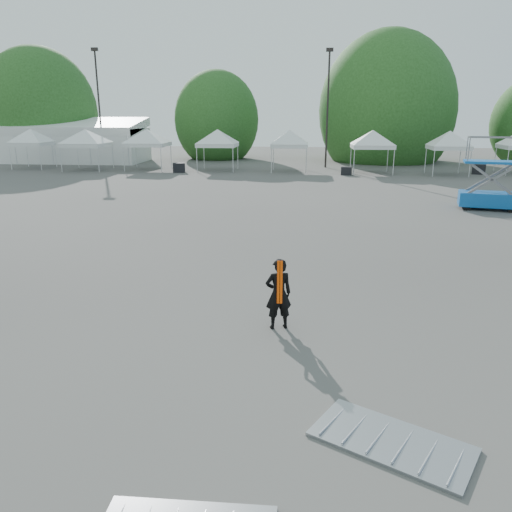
{
  "coord_description": "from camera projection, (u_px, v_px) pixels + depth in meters",
  "views": [
    {
      "loc": [
        1.23,
        -12.73,
        4.56
      ],
      "look_at": [
        0.12,
        -1.39,
        1.3
      ],
      "focal_mm": 35.0,
      "sensor_mm": 36.0,
      "label": 1
    }
  ],
  "objects": [
    {
      "name": "tent_f",
      "position": [
        373.0,
        134.0,
        38.84
      ],
      "size": [
        4.49,
        4.49,
        3.88
      ],
      "color": "silver",
      "rests_on": "ground"
    },
    {
      "name": "tent_a",
      "position": [
        31.0,
        132.0,
        42.36
      ],
      "size": [
        4.01,
        4.01,
        3.88
      ],
      "color": "silver",
      "rests_on": "ground"
    },
    {
      "name": "man",
      "position": [
        278.0,
        294.0,
        10.8
      ],
      "size": [
        0.67,
        0.53,
        1.59
      ],
      "rotation": [
        0.0,
        0.0,
        3.44
      ],
      "color": "black",
      "rests_on": "ground"
    },
    {
      "name": "tree_far_w",
      "position": [
        40.0,
        114.0,
        51.09
      ],
      "size": [
        4.8,
        4.8,
        7.3
      ],
      "color": "#382314",
      "rests_on": "ground"
    },
    {
      "name": "crate_mid",
      "position": [
        346.0,
        171.0,
        38.36
      ],
      "size": [
        0.87,
        0.72,
        0.62
      ],
      "primitive_type": "cube",
      "rotation": [
        0.0,
        0.0,
        -0.13
      ],
      "color": "black",
      "rests_on": "ground"
    },
    {
      "name": "light_pole_east",
      "position": [
        328.0,
        102.0,
        42.37
      ],
      "size": [
        0.6,
        0.25,
        9.8
      ],
      "color": "black",
      "rests_on": "ground"
    },
    {
      "name": "tree_mid_e",
      "position": [
        386.0,
        111.0,
        48.7
      ],
      "size": [
        5.12,
        5.12,
        7.79
      ],
      "color": "#382314",
      "rests_on": "ground"
    },
    {
      "name": "scissor_lift",
      "position": [
        491.0,
        174.0,
        24.16
      ],
      "size": [
        2.93,
        1.89,
        3.5
      ],
      "rotation": [
        0.0,
        0.0,
        -0.21
      ],
      "color": "#0C4E9F",
      "rests_on": "ground"
    },
    {
      "name": "marquee",
      "position": [
        67.0,
        141.0,
        48.55
      ],
      "size": [
        15.0,
        6.25,
        4.23
      ],
      "color": "white",
      "rests_on": "ground"
    },
    {
      "name": "tent_d",
      "position": [
        217.0,
        133.0,
        40.7
      ],
      "size": [
        4.42,
        4.42,
        3.88
      ],
      "color": "silver",
      "rests_on": "ground"
    },
    {
      "name": "tent_b",
      "position": [
        85.0,
        133.0,
        41.0
      ],
      "size": [
        4.72,
        4.72,
        3.88
      ],
      "color": "silver",
      "rests_on": "ground"
    },
    {
      "name": "crate_east",
      "position": [
        479.0,
        169.0,
        38.94
      ],
      "size": [
        1.16,
        1.04,
        0.75
      ],
      "primitive_type": "cube",
      "rotation": [
        0.0,
        0.0,
        -0.36
      ],
      "color": "black",
      "rests_on": "ground"
    },
    {
      "name": "tent_g",
      "position": [
        450.0,
        134.0,
        37.57
      ],
      "size": [
        4.0,
        4.0,
        3.88
      ],
      "color": "silver",
      "rests_on": "ground"
    },
    {
      "name": "light_pole_west",
      "position": [
        99.0,
        100.0,
        46.18
      ],
      "size": [
        0.6,
        0.25,
        10.3
      ],
      "color": "black",
      "rests_on": "ground"
    },
    {
      "name": "barrier_mid",
      "position": [
        392.0,
        441.0,
        7.15
      ],
      "size": [
        2.47,
        2.05,
        0.07
      ],
      "rotation": [
        0.0,
        0.0,
        -0.51
      ],
      "color": "#9A9DA2",
      "rests_on": "ground"
    },
    {
      "name": "tent_c",
      "position": [
        147.0,
        132.0,
        41.38
      ],
      "size": [
        4.68,
        4.68,
        3.88
      ],
      "color": "silver",
      "rests_on": "ground"
    },
    {
      "name": "ground",
      "position": [
        257.0,
        288.0,
        13.55
      ],
      "size": [
        120.0,
        120.0,
        0.0
      ],
      "primitive_type": "plane",
      "color": "#474442",
      "rests_on": "ground"
    },
    {
      "name": "tree_mid_w",
      "position": [
        217.0,
        120.0,
        51.49
      ],
      "size": [
        4.16,
        4.16,
        6.33
      ],
      "color": "#382314",
      "rests_on": "ground"
    },
    {
      "name": "tent_e",
      "position": [
        290.0,
        133.0,
        39.95
      ],
      "size": [
        4.16,
        4.16,
        3.88
      ],
      "color": "silver",
      "rests_on": "ground"
    },
    {
      "name": "crate_west",
      "position": [
        179.0,
        168.0,
        40.08
      ],
      "size": [
        1.13,
        0.98,
        0.75
      ],
      "primitive_type": "cube",
      "rotation": [
        0.0,
        0.0,
        0.27
      ],
      "color": "black",
      "rests_on": "ground"
    }
  ]
}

